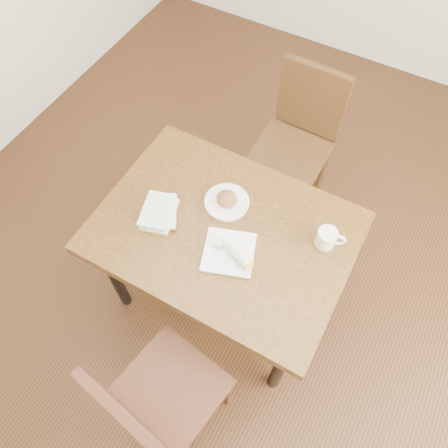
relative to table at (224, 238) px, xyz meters
The scene contains 9 objects.
ground 0.67m from the table, ahead, with size 4.00×5.00×0.01m, color #472814.
room_walls 0.96m from the table, ahead, with size 4.02×5.02×2.80m.
table is the anchor object (origin of this frame).
chair_near 0.78m from the table, 82.89° to the right, with size 0.48×0.48×0.95m.
chair_far 0.91m from the table, 89.19° to the left, with size 0.43×0.43×0.95m.
plate_scone 0.18m from the table, 113.73° to the left, with size 0.22×0.22×0.07m.
coffee_mug 0.48m from the table, 20.25° to the left, with size 0.13×0.09×0.09m.
plate_burrito 0.17m from the table, 46.13° to the right, with size 0.28×0.28×0.07m.
book_stack 0.33m from the table, 165.60° to the right, with size 0.22×0.24×0.05m.
Camera 1 is at (0.50, -0.90, 2.49)m, focal length 35.00 mm.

